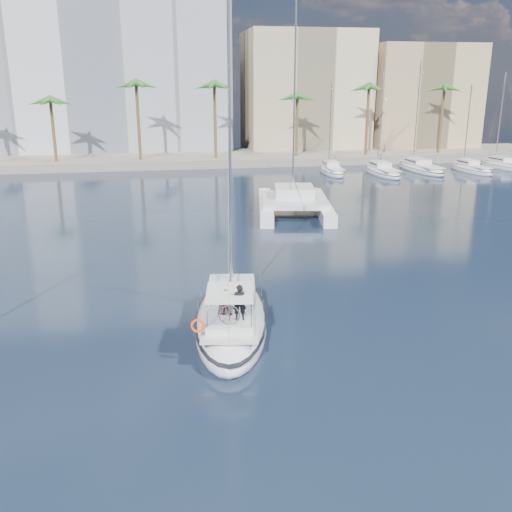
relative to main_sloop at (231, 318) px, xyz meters
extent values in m
plane|color=black|center=(0.37, 0.94, -0.52)|extent=(160.00, 160.00, 0.00)
cube|color=gray|center=(0.37, 61.94, 0.08)|extent=(120.00, 14.00, 1.20)
cube|color=silver|center=(-11.63, 73.94, 13.48)|extent=(42.00, 16.00, 28.00)
cube|color=beige|center=(22.37, 70.94, 9.48)|extent=(20.00, 14.00, 20.00)
cube|color=tan|center=(42.37, 68.94, 8.48)|extent=(18.00, 12.00, 18.00)
cylinder|color=brown|center=(0.37, 57.94, 4.73)|extent=(0.44, 0.44, 10.50)
sphere|color=#2E6A27|center=(0.37, 57.94, 9.98)|extent=(3.60, 3.60, 3.60)
cylinder|color=brown|center=(34.37, 57.94, 4.73)|extent=(0.44, 0.44, 10.50)
sphere|color=#2E6A27|center=(34.37, 57.94, 9.98)|extent=(3.60, 3.60, 3.60)
ellipsoid|color=white|center=(0.00, 0.01, -0.18)|extent=(5.27, 11.69, 2.34)
ellipsoid|color=black|center=(0.00, 0.01, 0.15)|extent=(5.32, 11.80, 0.18)
cube|color=silver|center=(-0.03, -0.21, 0.71)|extent=(3.81, 8.74, 0.12)
cube|color=silver|center=(0.17, 1.08, 1.07)|extent=(2.95, 4.01, 0.60)
cube|color=black|center=(0.17, 1.08, 1.09)|extent=(2.90, 3.58, 0.14)
cylinder|color=#B7BABF|center=(0.36, 2.36, 8.16)|extent=(0.15, 0.15, 14.78)
cylinder|color=#B7BABF|center=(0.02, 0.11, 2.27)|extent=(0.80, 4.52, 0.11)
cube|color=silver|center=(-0.36, -2.35, 0.95)|extent=(2.54, 3.11, 0.36)
cube|color=white|center=(-0.38, -2.46, 2.32)|extent=(2.54, 3.11, 0.04)
torus|color=silver|center=(-0.53, -3.42, 1.62)|extent=(0.95, 0.20, 0.96)
torus|color=#FB3D0D|center=(-1.96, -3.64, 1.32)|extent=(0.65, 0.29, 0.64)
imported|color=black|center=(0.01, -2.86, 1.98)|extent=(0.66, 0.47, 1.70)
imported|color=#9F2B18|center=(-0.54, -2.12, 1.75)|extent=(0.72, 0.63, 1.24)
cube|color=white|center=(6.91, 26.15, 0.03)|extent=(3.48, 13.26, 1.10)
cube|color=white|center=(12.26, 25.21, 0.03)|extent=(3.48, 13.26, 1.10)
cube|color=silver|center=(9.47, 25.03, 0.78)|extent=(7.20, 8.23, 0.50)
cube|color=silver|center=(9.58, 25.68, 1.48)|extent=(4.28, 4.55, 1.00)
cube|color=black|center=(9.58, 25.68, 1.53)|extent=(4.21, 4.03, 0.18)
cylinder|color=#B7BABF|center=(9.93, 27.64, 9.81)|extent=(0.18, 0.18, 17.67)
ellipsoid|color=silver|center=(0.70, 1.07, -0.02)|extent=(0.25, 0.47, 0.22)
sphere|color=silver|center=(0.70, 1.30, 0.00)|extent=(0.12, 0.12, 0.12)
cube|color=gray|center=(0.36, 1.07, 0.01)|extent=(0.54, 0.19, 0.13)
cube|color=gray|center=(1.03, 1.07, 0.01)|extent=(0.54, 0.19, 0.13)
camera|label=1|loc=(-3.49, -26.63, 11.56)|focal=40.00mm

